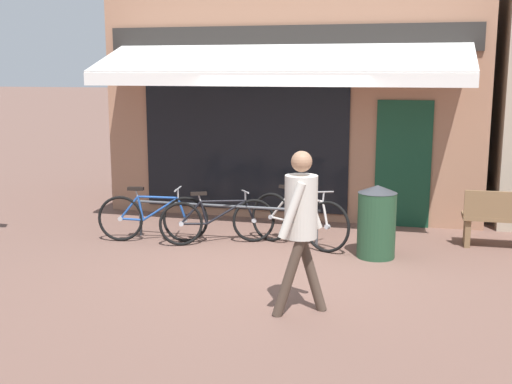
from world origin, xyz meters
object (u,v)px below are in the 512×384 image
bicycle_silver (298,220)px  pedestrian_adult (301,215)px  bicycle_blue (153,217)px  bicycle_black (217,220)px  litter_bin (377,221)px

bicycle_silver → pedestrian_adult: (0.52, -2.64, 0.69)m
bicycle_blue → bicycle_silver: size_ratio=1.01×
bicycle_silver → pedestrian_adult: pedestrian_adult is taller
bicycle_black → bicycle_blue: bearing=162.3°
bicycle_black → litter_bin: size_ratio=1.60×
pedestrian_adult → litter_bin: size_ratio=1.73×
litter_bin → pedestrian_adult: bearing=-105.4°
bicycle_silver → bicycle_black: bearing=-148.8°
bicycle_black → bicycle_silver: bicycle_silver is taller
bicycle_blue → bicycle_black: bearing=-3.1°
pedestrian_adult → bicycle_black: bearing=113.2°
bicycle_black → pedestrian_adult: size_ratio=0.92×
bicycle_silver → litter_bin: (1.16, -0.31, 0.12)m
bicycle_black → litter_bin: 2.38m
pedestrian_adult → litter_bin: (0.64, 2.34, -0.57)m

